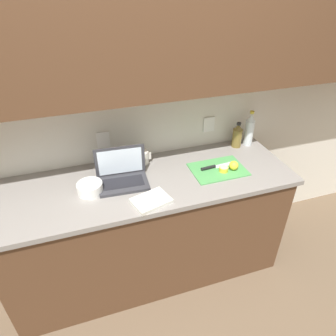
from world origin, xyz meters
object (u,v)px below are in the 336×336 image
Objects in this scene: laptop at (122,174)px; lemon_half_cut at (224,169)px; knife at (212,167)px; bottle_oil_tall at (249,130)px; measuring_cup at (143,157)px; bottle_green_soda at (237,136)px; cutting_board at (218,169)px; lemon_whole_beside at (234,165)px; bowl_white at (90,188)px.

lemon_half_cut is (0.69, -0.11, -0.03)m from laptop.
knife is 0.08m from lemon_half_cut.
bottle_oil_tall is 2.76× the size of measuring_cup.
laptop is 5.39× the size of lemon_half_cut.
laptop reaches higher than lemon_half_cut.
bottle_green_soda reaches higher than measuring_cup.
laptop is 0.97m from bottle_green_soda.
cutting_board is at bearing -137.26° from bottle_green_soda.
bottle_oil_tall is at bearing 39.64° from lemon_half_cut.
lemon_whole_beside is (0.08, -0.00, 0.02)m from lemon_half_cut.
cutting_board is 5.99× the size of lemon_half_cut.
knife is 0.50m from measuring_cup.
laptop reaches higher than bottle_green_soda.
laptop is 2.12× the size of bowl_white.
lemon_half_cut reaches higher than knife.
laptop reaches higher than cutting_board.
cutting_board is at bearing 122.07° from lemon_half_cut.
lemon_whole_beside reaches higher than knife.
laptop is at bearing 171.05° from knife.
bottle_oil_tall is (0.39, 0.26, 0.13)m from cutting_board.
knife is at bearing -150.15° from bottle_oil_tall.
lemon_whole_beside is at bearing -4.85° from laptop.
lemon_half_cut is 0.91m from bowl_white.
bottle_green_soda is 1.19m from bowl_white.
lemon_half_cut is 0.39× the size of bowl_white.
bottle_green_soda is at bearing 11.97° from bowl_white.
cutting_board is 2.36× the size of bowl_white.
measuring_cup is at bearing 153.77° from lemon_whole_beside.
lemon_whole_beside is 0.65m from measuring_cup.
bottle_oil_tall is (0.42, 0.24, 0.11)m from knife.
laptop is 0.70m from lemon_half_cut.
cutting_board is 1.40× the size of knife.
lemon_half_cut is 0.41m from bottle_green_soda.
knife is 0.85m from bowl_white.
lemon_half_cut is at bearing -5.70° from laptop.
cutting_board is (0.66, -0.07, -0.05)m from laptop.
lemon_half_cut is at bearing -3.45° from bowl_white.
laptop is 0.25m from measuring_cup.
cutting_board is at bearing 158.98° from lemon_whole_beside.
knife is 0.94× the size of bottle_oil_tall.
lemon_whole_beside is 0.23× the size of bottle_oil_tall.
knife is at bearing 0.36° from bowl_white.
lemon_whole_beside is (0.76, -0.11, -0.01)m from laptop.
bottle_green_soda is (0.29, 0.26, 0.09)m from cutting_board.
cutting_board is at bearing -1.12° from bowl_white.
measuring_cup is (-0.48, 0.25, 0.05)m from cutting_board.
lemon_whole_beside is 0.41× the size of bowl_white.
measuring_cup is (-0.58, 0.29, 0.01)m from lemon_whole_beside.
bowl_white is at bearing -168.03° from bottle_green_soda.
bowl_white is at bearing -161.48° from laptop.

